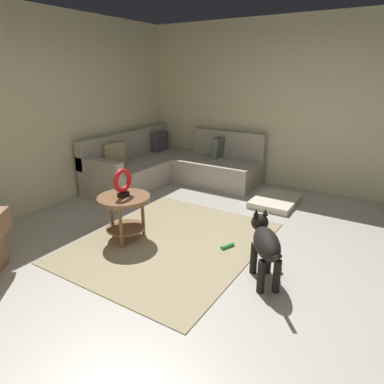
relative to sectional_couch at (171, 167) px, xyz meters
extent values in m
cube|color=#B7B2A8|center=(-1.99, -2.01, -0.34)|extent=(6.00, 6.00, 0.10)
cube|color=beige|center=(-1.99, 0.93, 1.06)|extent=(6.00, 0.12, 2.70)
cube|color=beige|center=(0.95, -2.01, 1.06)|extent=(0.12, 6.00, 2.70)
cube|color=tan|center=(-1.84, -1.31, -0.29)|extent=(2.30, 1.90, 0.01)
cube|color=#B2A899|center=(-0.26, 0.39, -0.08)|extent=(2.20, 0.85, 0.42)
cube|color=#B2A899|center=(-0.26, 0.75, 0.36)|extent=(2.20, 0.14, 0.46)
cube|color=#B2A899|center=(0.41, -0.73, -0.08)|extent=(0.85, 1.40, 0.42)
cube|color=#B2A899|center=(0.77, -0.73, 0.36)|extent=(0.14, 1.40, 0.46)
cube|color=#B2A899|center=(-1.28, 0.39, 0.24)|extent=(0.16, 0.85, 0.22)
cube|color=#4C4C56|center=(0.49, 0.60, 0.30)|extent=(0.38, 0.15, 0.39)
cube|color=tan|center=(-0.76, 0.60, 0.30)|extent=(0.40, 0.21, 0.39)
cube|color=slate|center=(0.62, -0.63, 0.30)|extent=(0.39, 0.16, 0.39)
cylinder|color=brown|center=(-2.06, -0.82, 0.23)|extent=(0.60, 0.60, 0.04)
cylinder|color=brown|center=(-2.06, -0.82, -0.14)|extent=(0.45, 0.45, 0.02)
cylinder|color=brown|center=(-2.06, -0.61, -0.04)|extent=(0.04, 0.04, 0.50)
cylinder|color=brown|center=(-2.24, -0.93, -0.04)|extent=(0.04, 0.04, 0.50)
cylinder|color=brown|center=(-1.87, -0.93, -0.04)|extent=(0.04, 0.04, 0.50)
cube|color=black|center=(-2.06, -0.82, 0.27)|extent=(0.12, 0.08, 0.05)
torus|color=red|center=(-2.06, -0.82, 0.44)|extent=(0.28, 0.06, 0.28)
cube|color=beige|center=(-0.01, -1.93, -0.25)|extent=(0.80, 0.60, 0.09)
cylinder|color=black|center=(-1.93, -2.37, -0.13)|extent=(0.07, 0.07, 0.32)
cylinder|color=black|center=(-1.85, -2.48, -0.13)|extent=(0.07, 0.07, 0.32)
cylinder|color=black|center=(-2.18, -2.54, -0.13)|extent=(0.07, 0.07, 0.32)
cylinder|color=black|center=(-2.11, -2.66, -0.13)|extent=(0.07, 0.07, 0.32)
ellipsoid|color=black|center=(-2.02, -2.51, 0.11)|extent=(0.55, 0.47, 0.24)
sphere|color=black|center=(-1.77, -2.34, 0.18)|extent=(0.17, 0.17, 0.17)
ellipsoid|color=black|center=(-1.70, -2.30, 0.16)|extent=(0.14, 0.13, 0.07)
cone|color=black|center=(-1.80, -2.31, 0.30)|extent=(0.06, 0.06, 0.07)
cone|color=black|center=(-1.75, -2.39, 0.30)|extent=(0.06, 0.06, 0.07)
cylinder|color=black|center=(-2.27, -2.69, 0.15)|extent=(0.19, 0.14, 0.16)
sphere|color=orange|center=(-1.79, -2.58, -0.26)|extent=(0.07, 0.07, 0.07)
cylinder|color=green|center=(-1.62, -1.94, -0.27)|extent=(0.17, 0.11, 0.05)
camera|label=1|loc=(-4.69, -3.39, 1.58)|focal=31.70mm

